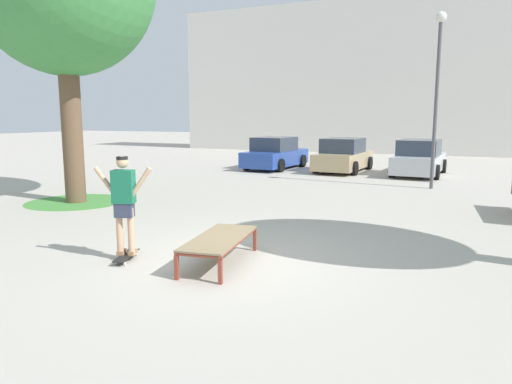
% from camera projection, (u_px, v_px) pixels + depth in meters
% --- Properties ---
extents(ground_plane, '(120.00, 120.00, 0.00)m').
position_uv_depth(ground_plane, '(234.00, 260.00, 8.11)').
color(ground_plane, '#B2AA9E').
extents(building_facade, '(31.30, 4.00, 10.20)m').
position_uv_depth(building_facade, '(401.00, 77.00, 32.15)').
color(building_facade, silver).
rests_on(building_facade, ground).
extents(skate_box, '(1.02, 1.99, 0.46)m').
position_uv_depth(skate_box, '(219.00, 240.00, 7.85)').
color(skate_box, brown).
rests_on(skate_box, ground).
extents(skateboard, '(0.45, 0.82, 0.09)m').
position_uv_depth(skateboard, '(126.00, 256.00, 8.11)').
color(skateboard, black).
rests_on(skateboard, ground).
extents(skater, '(0.97, 0.41, 1.69)m').
position_uv_depth(skater, '(124.00, 199.00, 7.95)').
color(skater, tan).
rests_on(skater, skateboard).
extents(grass_patch_near_left, '(2.82, 2.82, 0.01)m').
position_uv_depth(grass_patch_near_left, '(76.00, 202.00, 13.68)').
color(grass_patch_near_left, '#47893D').
rests_on(grass_patch_near_left, ground).
extents(car_blue, '(2.12, 4.30, 1.50)m').
position_uv_depth(car_blue, '(275.00, 154.00, 22.46)').
color(car_blue, '#28479E').
rests_on(car_blue, ground).
extents(car_tan, '(2.07, 4.28, 1.50)m').
position_uv_depth(car_tan, '(343.00, 156.00, 21.29)').
color(car_tan, tan).
rests_on(car_tan, ground).
extents(car_silver, '(2.08, 4.28, 1.50)m').
position_uv_depth(car_silver, '(419.00, 159.00, 19.90)').
color(car_silver, '#B7BABF').
rests_on(car_silver, ground).
extents(light_post, '(0.36, 0.36, 5.83)m').
position_uv_depth(light_post, '(438.00, 75.00, 15.65)').
color(light_post, '#4C4C51').
rests_on(light_post, ground).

